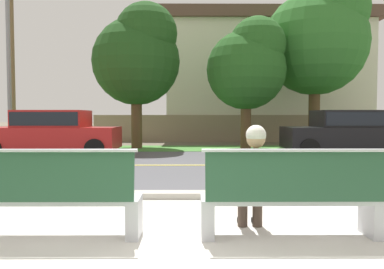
% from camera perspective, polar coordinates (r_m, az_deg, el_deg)
% --- Properties ---
extents(ground_plane, '(140.00, 140.00, 0.00)m').
position_cam_1_polar(ground_plane, '(11.89, -1.34, -3.72)').
color(ground_plane, '#665B4C').
extents(sidewalk_pavement, '(44.00, 3.60, 0.01)m').
position_cam_1_polar(sidewalk_pavement, '(4.43, -3.16, -14.89)').
color(sidewalk_pavement, beige).
rests_on(sidewalk_pavement, ground_plane).
extents(curb_edge, '(44.00, 0.30, 0.11)m').
position_cam_1_polar(curb_edge, '(6.30, -2.27, -9.07)').
color(curb_edge, '#ADA89E').
rests_on(curb_edge, ground_plane).
extents(street_asphalt, '(52.00, 8.00, 0.01)m').
position_cam_1_polar(street_asphalt, '(10.40, -1.49, -4.64)').
color(street_asphalt, '#515156').
rests_on(street_asphalt, ground_plane).
extents(road_centre_line, '(48.00, 0.14, 0.01)m').
position_cam_1_polar(road_centre_line, '(10.40, -1.49, -4.61)').
color(road_centre_line, '#E0CC4C').
rests_on(road_centre_line, ground_plane).
extents(far_verge_grass, '(48.00, 2.80, 0.02)m').
position_cam_1_polar(far_verge_grass, '(15.75, -1.09, -2.09)').
color(far_verge_grass, '#478438').
rests_on(far_verge_grass, ground_plane).
extents(bench_left, '(1.98, 0.48, 1.01)m').
position_cam_1_polar(bench_left, '(4.46, -20.69, -8.86)').
color(bench_left, silver).
rests_on(bench_left, ground_plane).
extents(bench_right, '(1.98, 0.48, 1.01)m').
position_cam_1_polar(bench_right, '(4.34, 14.71, -9.12)').
color(bench_right, silver).
rests_on(bench_right, ground_plane).
extents(seated_person_olive, '(0.52, 0.68, 1.25)m').
position_cam_1_polar(seated_person_olive, '(4.38, 9.31, -6.10)').
color(seated_person_olive, '#47382D').
rests_on(seated_person_olive, ground_plane).
extents(car_red_near, '(4.30, 1.86, 1.54)m').
position_cam_1_polar(car_red_near, '(13.52, -20.14, 0.53)').
color(car_red_near, red).
rests_on(car_red_near, ground_plane).
extents(car_black_far, '(4.30, 1.86, 1.54)m').
position_cam_1_polar(car_black_far, '(13.80, 22.53, 0.53)').
color(car_black_far, black).
rests_on(car_black_far, ground_plane).
extents(streetlamp, '(0.24, 2.10, 7.90)m').
position_cam_1_polar(streetlamp, '(17.36, -25.59, 12.87)').
color(streetlamp, gray).
rests_on(streetlamp, ground_plane).
extents(shade_tree_far_left, '(3.59, 3.59, 5.93)m').
position_cam_1_polar(shade_tree_far_left, '(16.04, -8.00, 11.74)').
color(shade_tree_far_left, brown).
rests_on(shade_tree_far_left, ground_plane).
extents(shade_tree_left, '(3.21, 3.21, 5.30)m').
position_cam_1_polar(shade_tree_left, '(15.76, 8.54, 10.39)').
color(shade_tree_left, brown).
rests_on(shade_tree_left, ground_plane).
extents(shade_tree_centre, '(4.55, 4.55, 7.50)m').
position_cam_1_polar(shade_tree_centre, '(18.07, 18.54, 13.91)').
color(shade_tree_centre, brown).
rests_on(shade_tree_centre, ground_plane).
extents(garden_wall, '(13.00, 0.36, 1.40)m').
position_cam_1_polar(garden_wall, '(19.83, 4.13, 0.91)').
color(garden_wall, gray).
rests_on(garden_wall, ground_plane).
extents(house_across_street, '(11.83, 6.91, 7.03)m').
position_cam_1_polar(house_across_street, '(23.45, 10.25, 8.17)').
color(house_across_street, beige).
rests_on(house_across_street, ground_plane).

